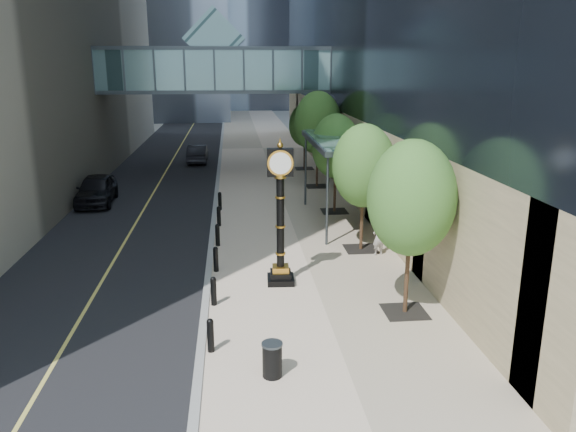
% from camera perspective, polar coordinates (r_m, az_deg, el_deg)
% --- Properties ---
extents(ground, '(320.00, 320.00, 0.00)m').
position_cam_1_polar(ground, '(15.91, 2.18, -15.02)').
color(ground, gray).
rests_on(ground, ground).
extents(road, '(8.00, 180.00, 0.02)m').
position_cam_1_polar(road, '(54.42, -11.07, 6.60)').
color(road, black).
rests_on(road, ground).
extents(sidewalk, '(8.00, 180.00, 0.06)m').
position_cam_1_polar(sidewalk, '(54.26, -2.58, 6.87)').
color(sidewalk, beige).
rests_on(sidewalk, ground).
extents(curb, '(0.25, 180.00, 0.07)m').
position_cam_1_polar(curb, '(54.19, -6.83, 6.77)').
color(curb, gray).
rests_on(curb, ground).
extents(skywalk, '(17.00, 4.20, 5.80)m').
position_cam_1_polar(skywalk, '(41.60, -7.43, 14.80)').
color(skywalk, slate).
rests_on(skywalk, ground).
extents(entrance_canopy, '(3.00, 8.00, 4.38)m').
position_cam_1_polar(entrance_canopy, '(28.38, 5.40, 7.51)').
color(entrance_canopy, '#383F44').
rests_on(entrance_canopy, ground).
extents(bollard_row, '(0.20, 16.20, 0.90)m').
position_cam_1_polar(bollard_row, '(23.82, -7.25, -3.19)').
color(bollard_row, black).
rests_on(bollard_row, sidewalk).
extents(street_trees, '(3.03, 28.60, 6.23)m').
position_cam_1_polar(street_trees, '(29.94, 5.05, 7.31)').
color(street_trees, black).
rests_on(street_trees, sidewalk).
extents(street_clock, '(1.03, 1.03, 5.27)m').
position_cam_1_polar(street_clock, '(20.45, -0.78, -0.81)').
color(street_clock, black).
rests_on(street_clock, sidewalk).
extents(trash_bin, '(0.60, 0.60, 0.90)m').
position_cam_1_polar(trash_bin, '(15.14, -1.61, -14.48)').
color(trash_bin, black).
rests_on(trash_bin, sidewalk).
extents(pedestrian, '(0.63, 0.51, 1.51)m').
position_cam_1_polar(pedestrian, '(24.22, 9.17, -2.20)').
color(pedestrian, '#A39C95').
rests_on(pedestrian, sidewalk).
extents(car_near, '(2.25, 5.04, 1.68)m').
position_cam_1_polar(car_near, '(34.64, -18.89, 2.57)').
color(car_near, black).
rests_on(car_near, road).
extents(car_far, '(1.58, 4.41, 1.45)m').
position_cam_1_polar(car_far, '(47.13, -9.16, 6.27)').
color(car_far, black).
rests_on(car_far, road).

